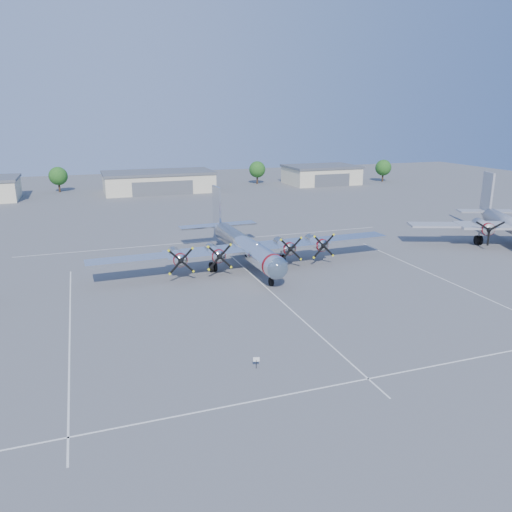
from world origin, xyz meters
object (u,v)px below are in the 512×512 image
object	(u,v)px
hangar_east	(321,174)
tree_far_east	(383,168)
tree_west	(58,176)
tree_east	(257,169)
hangar_center	(159,181)
main_bomber_b29	(243,264)
info_placard	(256,361)
twin_engine_east	(506,243)

from	to	relation	value
hangar_east	tree_far_east	size ratio (longest dim) A/B	3.10
tree_west	tree_far_east	world-z (taller)	same
hangar_east	tree_far_east	xyz separation A→B (m)	(20.00, -1.96, 1.51)
tree_east	tree_far_east	distance (m)	38.83
hangar_center	tree_west	world-z (taller)	tree_west
main_bomber_b29	info_placard	size ratio (longest dim) A/B	41.93
tree_far_east	info_placard	world-z (taller)	tree_far_east
tree_west	hangar_east	bearing A→B (deg)	-6.28
tree_east	tree_west	bearing A→B (deg)	177.92
hangar_east	info_placard	xyz separation A→B (m)	(-55.66, -99.47, -2.02)
twin_engine_east	info_placard	xyz separation A→B (m)	(-51.65, -25.43, 0.69)
main_bomber_b29	info_placard	xyz separation A→B (m)	(-8.10, -28.19, 0.69)
hangar_east	tree_east	distance (m)	19.04
tree_east	info_placard	world-z (taller)	tree_east
tree_far_east	main_bomber_b29	world-z (taller)	tree_far_east
twin_engine_east	info_placard	world-z (taller)	twin_engine_east
hangar_east	main_bomber_b29	size ratio (longest dim) A/B	0.50
info_placard	tree_east	bearing A→B (deg)	85.91
tree_east	main_bomber_b29	xyz separation A→B (m)	(-29.56, -77.32, -4.22)
hangar_east	tree_far_east	bearing A→B (deg)	-5.61
tree_east	tree_far_east	bearing A→B (deg)	-11.89
twin_engine_east	main_bomber_b29	bearing A→B (deg)	-162.64
hangar_east	twin_engine_east	world-z (taller)	hangar_east
info_placard	main_bomber_b29	bearing A→B (deg)	89.53
hangar_east	tree_west	bearing A→B (deg)	173.72
tree_west	tree_east	world-z (taller)	same
main_bomber_b29	tree_east	bearing A→B (deg)	67.18
hangar_center	twin_engine_east	distance (m)	86.16
tree_east	tree_far_east	xyz separation A→B (m)	(38.00, -8.00, 0.00)
hangar_center	hangar_east	xyz separation A→B (m)	(48.00, 0.00, 0.00)
hangar_east	tree_east	bearing A→B (deg)	161.46
tree_east	main_bomber_b29	bearing A→B (deg)	-110.92
tree_west	info_placard	bearing A→B (deg)	-80.84
tree_west	main_bomber_b29	world-z (taller)	tree_west
tree_west	twin_engine_east	size ratio (longest dim) A/B	0.21
tree_west	info_placard	world-z (taller)	tree_west
tree_east	info_placard	distance (m)	112.08
tree_west	twin_engine_east	xyz separation A→B (m)	(68.99, -82.07, -4.22)
main_bomber_b29	tree_far_east	bearing A→B (deg)	43.84
hangar_center	tree_far_east	size ratio (longest dim) A/B	4.31
hangar_east	tree_west	distance (m)	73.46
hangar_center	main_bomber_b29	bearing A→B (deg)	-89.65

